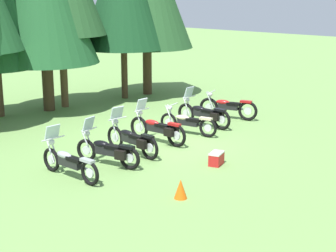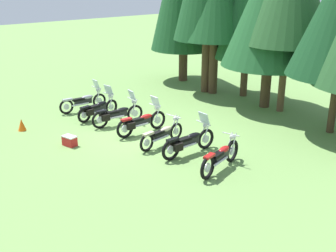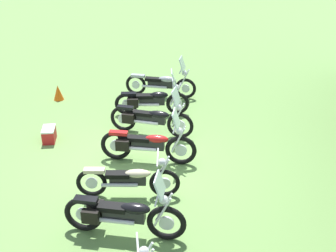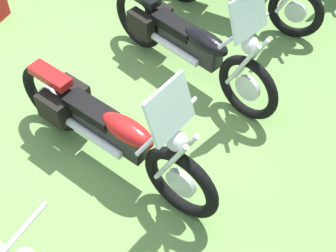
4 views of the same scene
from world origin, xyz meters
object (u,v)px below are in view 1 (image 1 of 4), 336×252
at_px(motorcycle_6, 228,107).
at_px(motorcycle_3, 158,129).
at_px(picnic_cooler, 216,159).
at_px(traffic_cone, 181,189).
at_px(motorcycle_0, 69,161).
at_px(motorcycle_5, 204,114).
at_px(motorcycle_2, 132,139).
at_px(motorcycle_1, 108,150).
at_px(motorcycle_4, 187,122).

bearing_deg(motorcycle_6, motorcycle_3, 75.72).
relative_size(motorcycle_3, picnic_cooler, 4.00).
bearing_deg(traffic_cone, motorcycle_0, 103.59).
distance_m(motorcycle_3, picnic_cooler, 2.83).
relative_size(motorcycle_5, picnic_cooler, 4.01).
relative_size(motorcycle_2, picnic_cooler, 3.97).
relative_size(motorcycle_5, traffic_cone, 4.86).
bearing_deg(motorcycle_3, motorcycle_6, -89.69).
bearing_deg(traffic_cone, motorcycle_5, 31.34).
height_order(motorcycle_1, motorcycle_3, motorcycle_3).
bearing_deg(motorcycle_5, motorcycle_2, 94.13).
distance_m(motorcycle_3, motorcycle_5, 2.67).
distance_m(motorcycle_0, motorcycle_6, 8.23).
relative_size(picnic_cooler, traffic_cone, 1.21).
relative_size(motorcycle_3, motorcycle_6, 1.03).
height_order(motorcycle_3, picnic_cooler, motorcycle_3).
bearing_deg(traffic_cone, motorcycle_1, 79.04).
bearing_deg(motorcycle_0, motorcycle_4, -85.36).
bearing_deg(motorcycle_3, motorcycle_5, -89.05).
xyz_separation_m(motorcycle_1, picnic_cooler, (2.02, -2.33, -0.27)).
bearing_deg(motorcycle_2, motorcycle_4, -82.07).
bearing_deg(motorcycle_1, traffic_cone, 158.71).
bearing_deg(picnic_cooler, motorcycle_2, 107.36).
xyz_separation_m(motorcycle_6, traffic_cone, (-7.45, -3.60, -0.22)).
distance_m(motorcycle_4, motorcycle_6, 2.77).
xyz_separation_m(motorcycle_5, motorcycle_6, (1.54, 0.00, -0.02)).
bearing_deg(motorcycle_6, picnic_cooler, 104.89).
bearing_deg(motorcycle_0, traffic_cone, -164.27).
height_order(motorcycle_1, motorcycle_2, motorcycle_2).
bearing_deg(motorcycle_6, motorcycle_2, 77.48).
distance_m(motorcycle_0, traffic_cone, 3.28).
height_order(motorcycle_0, motorcycle_1, motorcycle_1).
bearing_deg(motorcycle_4, motorcycle_0, 83.75).
height_order(motorcycle_6, traffic_cone, motorcycle_6).
distance_m(motorcycle_3, traffic_cone, 4.78).
distance_m(motorcycle_2, motorcycle_5, 4.09).
xyz_separation_m(motorcycle_3, motorcycle_4, (1.45, -0.09, -0.05)).
bearing_deg(motorcycle_5, motorcycle_6, -89.83).
height_order(motorcycle_0, motorcycle_5, motorcycle_5).
height_order(motorcycle_0, motorcycle_4, motorcycle_0).
xyz_separation_m(motorcycle_2, motorcycle_3, (1.41, 0.20, 0.01)).
xyz_separation_m(motorcycle_4, motorcycle_5, (1.22, 0.18, 0.05)).
distance_m(motorcycle_5, picnic_cooler, 4.34).
relative_size(motorcycle_0, motorcycle_3, 0.99).
bearing_deg(motorcycle_1, motorcycle_3, -91.42).
bearing_deg(motorcycle_3, motorcycle_4, -94.57).
bearing_deg(traffic_cone, motorcycle_6, 25.77).
relative_size(motorcycle_1, motorcycle_3, 0.93).
distance_m(motorcycle_1, motorcycle_4, 4.10).
distance_m(motorcycle_1, picnic_cooler, 3.09).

